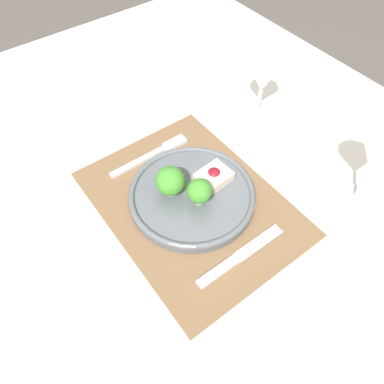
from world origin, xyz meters
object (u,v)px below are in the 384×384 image
Objects in this scene: wine_glass_near at (376,161)px; wine_glass_far at (263,80)px; spoon at (287,177)px; fork at (155,153)px; knife at (235,259)px; dinner_plate at (191,193)px.

wine_glass_near is 0.28m from wine_glass_far.
fork is at bearing -142.68° from spoon.
knife is 0.38m from wine_glass_far.
wine_glass_far is (0.05, 0.24, 0.10)m from fork.
wine_glass_far reaches higher than fork.
dinner_plate is 0.15m from knife.
wine_glass_near is at bearing 0.25° from wine_glass_far.
spoon reaches higher than knife.
wine_glass_near is at bearing 37.90° from fork.
wine_glass_near reaches higher than fork.
wine_glass_near is 0.98× the size of wine_glass_far.
wine_glass_far is (-0.28, -0.00, 0.00)m from wine_glass_near.
knife reaches higher than fork.
dinner_plate is at bearing 171.70° from knife.
wine_glass_near is at bearing 29.75° from spoon.
wine_glass_near is at bearing 53.37° from dinner_plate.
fork is 0.27m from wine_glass_far.
wine_glass_far is (-0.24, 0.27, 0.10)m from knife.
fork is 1.08× the size of spoon.
knife is 0.22m from spoon.
fork is 0.28m from spoon.
dinner_plate is 1.32× the size of knife.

